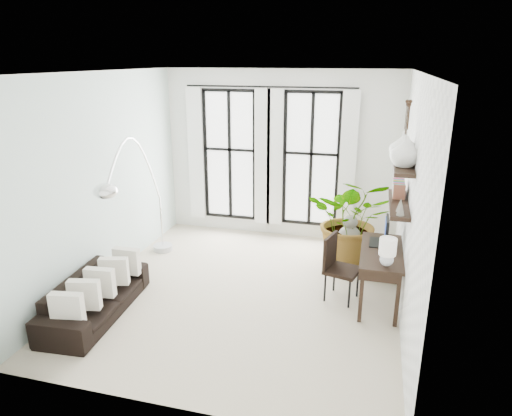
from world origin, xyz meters
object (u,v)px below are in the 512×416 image
(sofa, at_px, (95,296))
(desk, at_px, (381,256))
(plant, at_px, (352,220))
(arc_lamp, at_px, (135,169))
(buddha, at_px, (349,243))
(desk_chair, at_px, (337,263))

(sofa, relative_size, desk, 1.39)
(plant, height_order, arc_lamp, arc_lamp)
(plant, bearing_deg, desk, -69.90)
(desk, height_order, buddha, desk)
(arc_lamp, bearing_deg, desk_chair, 3.00)
(plant, bearing_deg, buddha, -104.32)
(desk, bearing_deg, arc_lamp, -177.58)
(arc_lamp, bearing_deg, desk, 2.42)
(sofa, distance_m, buddha, 4.14)
(sofa, relative_size, buddha, 2.15)
(desk, distance_m, buddha, 1.41)
(plant, xyz_separation_m, desk_chair, (-0.12, -1.33, -0.22))
(sofa, height_order, desk_chair, desk_chair)
(sofa, distance_m, desk, 3.99)
(desk, bearing_deg, desk_chair, 179.51)
(plant, xyz_separation_m, arc_lamp, (-3.16, -1.48, 1.03))
(plant, relative_size, desk_chair, 1.60)
(buddha, bearing_deg, desk_chair, -94.50)
(desk_chair, xyz_separation_m, arc_lamp, (-3.04, -0.16, 1.26))
(desk, bearing_deg, buddha, 111.71)
(desk, height_order, desk_chair, desk)
(desk_chair, bearing_deg, plant, 100.49)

